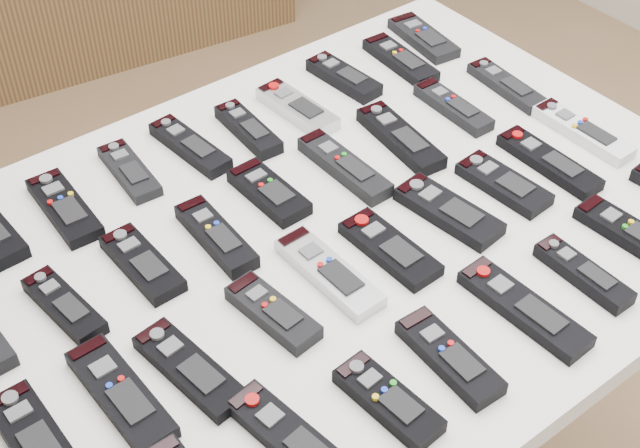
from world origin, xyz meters
TOP-DOWN VIEW (x-y plane):
  - ground at (0.00, 0.00)m, footprint 4.00×4.00m
  - table at (-0.10, -0.15)m, footprint 1.25×0.88m
  - remote_2 at (-0.39, 0.13)m, footprint 0.06×0.17m
  - remote_3 at (-0.26, 0.15)m, footprint 0.06×0.15m
  - remote_4 at (-0.15, 0.14)m, footprint 0.06×0.17m
  - remote_5 at (-0.05, 0.12)m, footprint 0.05×0.16m
  - remote_6 at (0.05, 0.12)m, footprint 0.06×0.17m
  - remote_7 at (0.18, 0.14)m, footprint 0.06×0.16m
  - remote_8 at (0.30, 0.13)m, footprint 0.06×0.17m
  - remote_9 at (0.39, 0.16)m, footprint 0.08×0.17m
  - remote_11 at (-0.48, -0.06)m, footprint 0.06×0.15m
  - remote_12 at (-0.35, -0.05)m, footprint 0.06×0.16m
  - remote_13 at (-0.24, -0.07)m, footprint 0.05×0.17m
  - remote_14 at (-0.12, -0.04)m, footprint 0.06×0.15m
  - remote_15 at (0.02, -0.06)m, footprint 0.05×0.19m
  - remote_16 at (0.14, -0.06)m, footprint 0.07×0.19m
  - remote_17 at (0.27, -0.04)m, footprint 0.05×0.16m
  - remote_18 at (0.40, -0.05)m, footprint 0.06×0.17m
  - remote_19 at (-0.60, -0.23)m, footprint 0.06×0.15m
  - remote_20 at (-0.48, -0.24)m, footprint 0.06×0.19m
  - remote_21 at (-0.40, -0.26)m, footprint 0.07×0.18m
  - remote_22 at (-0.26, -0.24)m, footprint 0.07×0.15m
  - remote_23 at (-0.15, -0.23)m, footprint 0.06×0.19m
  - remote_24 at (-0.05, -0.25)m, footprint 0.06×0.17m
  - remote_25 at (0.07, -0.24)m, footprint 0.08×0.18m
  - remote_26 at (0.19, -0.24)m, footprint 0.07×0.16m
  - remote_27 at (0.29, -0.25)m, footprint 0.05×0.19m
  - remote_28 at (0.39, -0.23)m, footprint 0.05×0.19m
  - remote_31 at (-0.35, -0.43)m, footprint 0.08×0.20m
  - remote_32 at (-0.23, -0.45)m, footprint 0.06×0.15m
  - remote_33 at (-0.12, -0.45)m, footprint 0.06×0.16m
  - remote_34 at (0.02, -0.45)m, footprint 0.06×0.20m
  - remote_35 at (0.13, -0.45)m, footprint 0.04×0.15m
  - remote_36 at (0.25, -0.44)m, footprint 0.06×0.17m

SIDE VIEW (x-z plane):
  - ground at x=0.00m, z-range 0.00..0.00m
  - table at x=-0.10m, z-range 0.33..1.11m
  - remote_3 at x=-0.26m, z-range 0.78..0.80m
  - remote_18 at x=0.40m, z-range 0.78..0.80m
  - remote_24 at x=-0.05m, z-range 0.78..0.80m
  - remote_9 at x=0.39m, z-range 0.78..0.80m
  - remote_2 at x=-0.39m, z-range 0.78..0.80m
  - remote_8 at x=0.30m, z-range 0.78..0.80m
  - remote_12 at x=-0.35m, z-range 0.78..0.80m
  - remote_27 at x=0.29m, z-range 0.78..0.80m
  - remote_21 at x=-0.40m, z-range 0.78..0.80m
  - remote_23 at x=-0.15m, z-range 0.78..0.80m
  - remote_26 at x=0.19m, z-range 0.78..0.80m
  - remote_31 at x=-0.35m, z-range 0.78..0.80m
  - remote_28 at x=0.39m, z-range 0.78..0.80m
  - remote_17 at x=0.27m, z-range 0.78..0.80m
  - remote_4 at x=-0.15m, z-range 0.78..0.80m
  - remote_34 at x=0.02m, z-range 0.78..0.80m
  - remote_11 at x=-0.48m, z-range 0.78..0.80m
  - remote_20 at x=-0.48m, z-range 0.78..0.80m
  - remote_36 at x=0.25m, z-range 0.78..0.80m
  - remote_14 at x=-0.12m, z-range 0.78..0.80m
  - remote_25 at x=0.07m, z-range 0.78..0.80m
  - remote_5 at x=-0.05m, z-range 0.78..0.80m
  - remote_7 at x=0.18m, z-range 0.78..0.80m
  - remote_6 at x=0.05m, z-range 0.78..0.80m
  - remote_35 at x=0.13m, z-range 0.78..0.80m
  - remote_33 at x=-0.12m, z-range 0.78..0.80m
  - remote_16 at x=0.14m, z-range 0.78..0.80m
  - remote_32 at x=-0.23m, z-range 0.78..0.80m
  - remote_22 at x=-0.26m, z-range 0.78..0.80m
  - remote_13 at x=-0.24m, z-range 0.78..0.80m
  - remote_15 at x=0.02m, z-range 0.78..0.80m
  - remote_19 at x=-0.60m, z-range 0.78..0.80m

